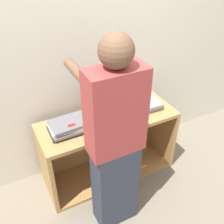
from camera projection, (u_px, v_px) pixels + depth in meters
name	position (u px, v px, depth m)	size (l,w,h in m)	color
ground_plane	(120.00, 188.00, 2.62)	(12.00, 12.00, 0.00)	#756B5B
wall_back	(91.00, 54.00, 2.36)	(8.00, 0.05, 2.40)	beige
cart	(106.00, 143.00, 2.64)	(1.29, 0.48, 0.70)	#A87A47
laptop_open	(106.00, 112.00, 2.40)	(0.34, 0.30, 0.23)	#333338
laptop_stack_left	(70.00, 126.00, 2.23)	(0.36, 0.25, 0.09)	#232326
laptop_stack_right	(142.00, 106.00, 2.51)	(0.36, 0.24, 0.07)	slate
person	(115.00, 144.00, 1.90)	(0.40, 0.53, 1.66)	#2D3342
inventory_tag	(72.00, 125.00, 2.16)	(0.06, 0.02, 0.01)	red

